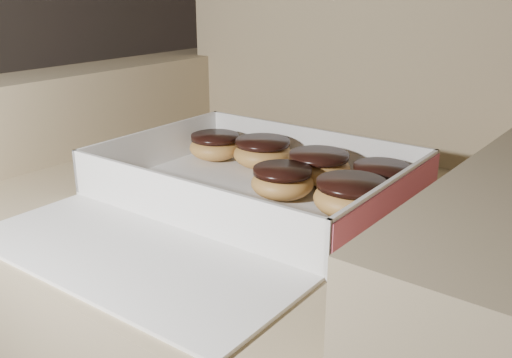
{
  "coord_description": "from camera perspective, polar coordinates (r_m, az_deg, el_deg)",
  "views": [
    {
      "loc": [
        0.37,
        -0.24,
        0.78
      ],
      "look_at": [
        -0.14,
        0.41,
        0.49
      ],
      "focal_mm": 40.0,
      "sensor_mm": 36.0,
      "label": 1
    }
  ],
  "objects": [
    {
      "name": "crumb_b",
      "position": [
        0.82,
        -9.31,
        -2.84
      ],
      "size": [
        0.01,
        0.01,
        0.0
      ],
      "primitive_type": "ellipsoid",
      "color": "black",
      "rests_on": "bakery_box"
    },
    {
      "name": "donut_f",
      "position": [
        0.79,
        9.48,
        -1.77
      ],
      "size": [
        0.1,
        0.1,
        0.05
      ],
      "color": "#BF9142",
      "rests_on": "bakery_box"
    },
    {
      "name": "donut_e",
      "position": [
        0.88,
        12.45,
        0.04
      ],
      "size": [
        0.09,
        0.09,
        0.05
      ],
      "color": "#BF9142",
      "rests_on": "bakery_box"
    },
    {
      "name": "donut_d",
      "position": [
        1.03,
        -4.09,
        3.32
      ],
      "size": [
        0.09,
        0.09,
        0.05
      ],
      "color": "#BF9142",
      "rests_on": "bakery_box"
    },
    {
      "name": "crumb_a",
      "position": [
        0.77,
        -5.18,
        -4.24
      ],
      "size": [
        0.01,
        0.01,
        0.0
      ],
      "primitive_type": "ellipsoid",
      "color": "black",
      "rests_on": "bakery_box"
    },
    {
      "name": "donut_a",
      "position": [
        0.98,
        0.67,
        2.67
      ],
      "size": [
        0.1,
        0.1,
        0.05
      ],
      "color": "#BF9142",
      "rests_on": "bakery_box"
    },
    {
      "name": "crumb_c",
      "position": [
        0.87,
        -8.24,
        -1.45
      ],
      "size": [
        0.01,
        0.01,
        0.0
      ],
      "primitive_type": "ellipsoid",
      "color": "black",
      "rests_on": "bakery_box"
    },
    {
      "name": "donut_b",
      "position": [
        0.85,
        2.64,
        -0.24
      ],
      "size": [
        0.09,
        0.09,
        0.05
      ],
      "color": "#BF9142",
      "rests_on": "bakery_box"
    },
    {
      "name": "armchair",
      "position": [
        1.01,
        1.97,
        -7.47
      ],
      "size": [
        0.99,
        0.83,
        1.03
      ],
      "color": "#837653",
      "rests_on": "floor"
    },
    {
      "name": "bakery_box",
      "position": [
        0.84,
        -1.71,
        -1.77
      ],
      "size": [
        0.45,
        0.53,
        0.07
      ],
      "rotation": [
        0.0,
        0.0,
        0.02
      ],
      "color": "silver",
      "rests_on": "armchair"
    },
    {
      "name": "donut_c",
      "position": [
        0.91,
        6.28,
        1.22
      ],
      "size": [
        0.1,
        0.1,
        0.05
      ],
      "color": "#BF9142",
      "rests_on": "bakery_box"
    }
  ]
}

